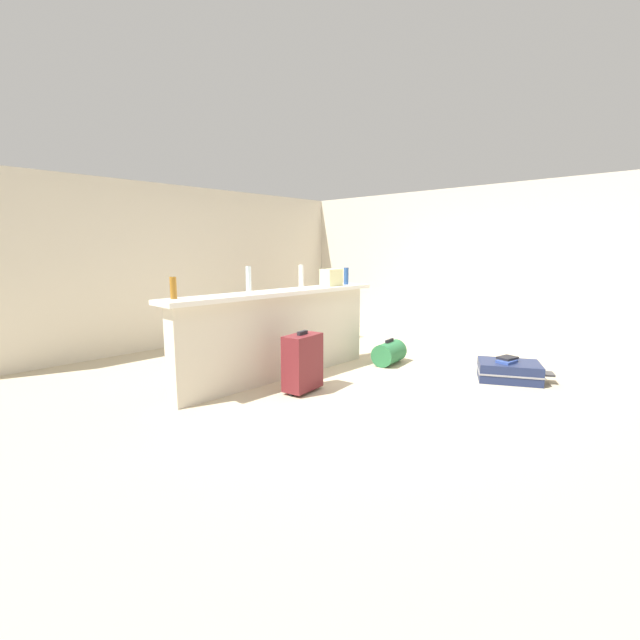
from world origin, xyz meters
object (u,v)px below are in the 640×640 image
Objects in this scene: bottle_white at (301,277)px; book_stack at (507,360)px; dining_table at (301,303)px; suitcase_flat_navy at (509,371)px; grocery_bag at (331,277)px; bottle_amber at (173,288)px; suitcase_upright_maroon at (303,362)px; dining_chair_near_partition at (323,314)px; bottle_blue at (346,276)px; bottle_clear at (249,280)px; duffel_bag_green at (389,353)px.

bottle_white reaches higher than book_stack.
suitcase_flat_navy is (0.10, -3.41, -0.54)m from dining_table.
grocery_bag reaches higher than suitcase_flat_navy.
bottle_amber reaches higher than suitcase_flat_navy.
grocery_bag reaches higher than suitcase_upright_maroon.
dining_chair_near_partition is at bearing 92.90° from suitcase_flat_navy.
bottle_blue is (0.86, 0.00, -0.03)m from bottle_white.
bottle_blue is 0.88× the size of grocery_bag.
bottle_clear is at bearing -159.04° from dining_chair_near_partition.
bottle_clear is 2.21m from duffel_bag_green.
book_stack reaches higher than suitcase_flat_navy.
bottle_clear is 1.32m from grocery_bag.
bottle_blue reaches higher than dining_table.
dining_table is at bearing 60.26° from grocery_bag.
grocery_bag reaches higher than dining_chair_near_partition.
suitcase_upright_maroon is at bearing -133.98° from dining_table.
duffel_bag_green is (0.52, -0.58, -1.01)m from grocery_bag.
bottle_clear is 0.32× the size of dining_chair_near_partition.
book_stack is at bearing -76.99° from duffel_bag_green.
suitcase_upright_maroon is at bearing -133.44° from bottle_white.
bottle_clear is at bearing 177.53° from bottle_white.
dining_table is at bearing 46.02° from suitcase_upright_maroon.
suitcase_flat_navy is (0.15, -2.87, -0.41)m from dining_chair_near_partition.
grocery_bag is 1.48m from suitcase_upright_maroon.
bottle_white is 1.18m from suitcase_upright_maroon.
bottle_white is at bearing 124.66° from suitcase_flat_navy.
bottle_clear reaches higher than bottle_white.
bottle_white reaches higher than duffel_bag_green.
bottle_clear reaches higher than suitcase_upright_maroon.
duffel_bag_green is at bearing -14.02° from bottle_amber.
bottle_blue is 1.12m from dining_chair_near_partition.
bottle_blue is (1.64, -0.03, -0.03)m from bottle_clear.
bottle_amber reaches higher than dining_table.
bottle_blue is 2.29m from book_stack.
bottle_clear is at bearing 178.93° from bottle_blue.
bottle_blue reaches higher than duffel_bag_green.
book_stack is (0.12, -2.84, -0.27)m from dining_chair_near_partition.
bottle_blue reaches higher than suitcase_flat_navy.
dining_chair_near_partition reaches higher than dining_table.
bottle_blue is 2.37m from suitcase_flat_navy.
suitcase_upright_maroon is at bearing 179.65° from duffel_bag_green.
bottle_white is at bearing -3.02° from bottle_amber.
bottle_blue is at bearing -1.07° from bottle_clear.
dining_table is (2.10, 1.32, -0.55)m from bottle_clear.
bottle_clear is 3.21m from suitcase_flat_navy.
bottle_white is 0.96× the size of book_stack.
grocery_bag is 0.24× the size of dining_table.
bottle_clear is 1.64m from bottle_blue.
bottle_white is (1.65, -0.09, 0.04)m from bottle_amber.
bottle_blue reaches higher than suitcase_upright_maroon.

